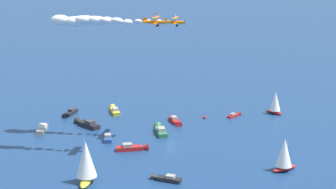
{
  "coord_description": "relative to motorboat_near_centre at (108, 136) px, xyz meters",
  "views": [
    {
      "loc": [
        168.14,
        -3.7,
        62.72
      ],
      "look_at": [
        -0.15,
        -0.87,
        15.82
      ],
      "focal_mm": 61.12,
      "sensor_mm": 36.0,
      "label": 1
    }
  ],
  "objects": [
    {
      "name": "ground_plane",
      "position": [
        4.98,
        20.14,
        -0.72
      ],
      "size": [
        2000.0,
        2000.0,
        0.0
      ],
      "primitive_type": "plane",
      "color": "navy"
    },
    {
      "name": "motorboat_near_centre",
      "position": [
        0.0,
        0.0,
        0.0
      ],
      "size": [
        9.35,
        3.16,
        2.66
      ],
      "color": "#23478C",
      "rests_on": "ground_plane"
    },
    {
      "name": "motorboat_far_stbd",
      "position": [
        -6.07,
        -22.41,
        0.03
      ],
      "size": [
        9.59,
        2.49,
        2.78
      ],
      "color": "#9E9993",
      "rests_on": "ground_plane"
    },
    {
      "name": "sailboat_inshore",
      "position": [
        26.96,
        50.88,
        4.07
      ],
      "size": [
        6.3,
        8.18,
        10.5
      ],
      "color": "#B21E1E",
      "rests_on": "ground_plane"
    },
    {
      "name": "motorboat_offshore",
      "position": [
        -28.14,
        0.03,
        0.04
      ],
      "size": [
        10.01,
        4.72,
        2.82
      ],
      "color": "gold",
      "rests_on": "ground_plane"
    },
    {
      "name": "motorboat_trailing",
      "position": [
        -22.33,
        43.76,
        -0.23
      ],
      "size": [
        5.47,
        5.58,
        1.8
      ],
      "color": "#B21E1E",
      "rests_on": "ground_plane"
    },
    {
      "name": "sailboat_ahead",
      "position": [
        33.81,
        -2.63,
        5.11
      ],
      "size": [
        10.11,
        5.93,
        12.76
      ],
      "color": "gold",
      "rests_on": "ground_plane"
    },
    {
      "name": "motorboat_mid_cluster",
      "position": [
        -14.8,
        22.23,
        -0.04
      ],
      "size": [
        9.0,
        4.69,
        2.53
      ],
      "color": "#B21E1E",
      "rests_on": "ground_plane"
    },
    {
      "name": "motorboat_outer_ring_a",
      "position": [
        -12.3,
        -8.47,
        0.15
      ],
      "size": [
        9.84,
        9.84,
        3.21
      ],
      "color": "black",
      "rests_on": "ground_plane"
    },
    {
      "name": "motorboat_outer_ring_b",
      "position": [
        -5.27,
        16.84,
        0.12
      ],
      "size": [
        11.08,
        4.61,
        3.13
      ],
      "color": "#33704C",
      "rests_on": "ground_plane"
    },
    {
      "name": "motorboat_outer_ring_c",
      "position": [
        33.26,
        17.94,
        -0.08
      ],
      "size": [
        5.0,
        8.32,
        2.36
      ],
      "color": "black",
      "rests_on": "ground_plane"
    },
    {
      "name": "sailboat_outer_ring_d",
      "position": [
        -25.37,
        58.78,
        3.49
      ],
      "size": [
        6.85,
        6.01,
        9.22
      ],
      "color": "#B21E1E",
      "rests_on": "ground_plane"
    },
    {
      "name": "motorboat_outer_ring_e",
      "position": [
        10.64,
        8.75,
        0.04
      ],
      "size": [
        3.85,
        9.97,
        2.82
      ],
      "color": "#B21E1E",
      "rests_on": "ground_plane"
    },
    {
      "name": "motorboat_outer_ring_f",
      "position": [
        -24.86,
        -15.95,
        -0.03
      ],
      "size": [
        8.99,
        4.92,
        2.53
      ],
      "color": "black",
      "rests_on": "ground_plane"
    },
    {
      "name": "marker_buoy",
      "position": [
        -20.03,
        32.66,
        -0.33
      ],
      "size": [
        1.1,
        1.1,
        2.1
      ],
      "color": "red",
      "rests_on": "ground_plane"
    },
    {
      "name": "biplane_lead",
      "position": [
        -2.2,
        21.67,
        36.44
      ],
      "size": [
        7.38,
        6.96,
        3.59
      ],
      "color": "orange"
    },
    {
      "name": "wingwalker_lead",
      "position": [
        -2.29,
        21.7,
        38.59
      ],
      "size": [
        1.5,
        0.34,
        1.53
      ],
      "color": "white"
    },
    {
      "name": "smoke_trail_lead",
      "position": [
        -6.26,
        -3.56,
        36.15
      ],
      "size": [
        6.87,
        29.96,
        3.77
      ],
      "color": "white"
    },
    {
      "name": "biplane_wingman",
      "position": [
        11.65,
        15.68,
        38.53
      ],
      "size": [
        7.38,
        6.96,
        3.59
      ],
      "color": "orange"
    },
    {
      "name": "wingwalker_wingman",
      "position": [
        11.56,
        15.71,
        40.72
      ],
      "size": [
        0.93,
        0.26,
        1.77
      ],
      "color": "red"
    },
    {
      "name": "smoke_trail_wingman",
      "position": [
        8.1,
        -6.6,
        38.41
      ],
      "size": [
        6.84,
        26.84,
        3.3
      ],
      "color": "white"
    }
  ]
}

